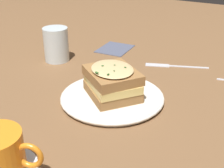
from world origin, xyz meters
name	(u,v)px	position (x,y,z in m)	size (l,w,h in m)	color
ground_plane	(112,100)	(0.00, 0.00, 0.00)	(2.40, 2.40, 0.00)	brown
dinner_plate	(112,97)	(0.00, 0.00, 0.01)	(0.24, 0.24, 0.01)	silver
sandwich	(111,82)	(0.00, 0.00, 0.05)	(0.16, 0.16, 0.07)	olive
water_glass	(56,44)	(0.14, 0.27, 0.05)	(0.07, 0.07, 0.10)	silver
fork	(169,66)	(0.26, -0.05, 0.00)	(0.08, 0.18, 0.00)	silver
napkin	(115,48)	(0.31, 0.16, 0.00)	(0.12, 0.10, 0.00)	#4C5166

